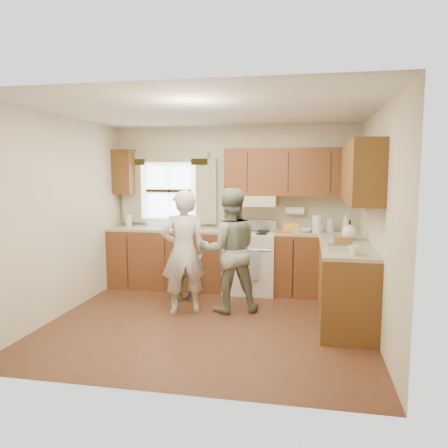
% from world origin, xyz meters
% --- Properties ---
extents(room, '(3.80, 3.80, 3.80)m').
position_xyz_m(room, '(0.00, 0.00, 1.25)').
color(room, '#472616').
rests_on(room, ground).
extents(kitchen_fixtures, '(3.80, 2.25, 2.15)m').
position_xyz_m(kitchen_fixtures, '(0.62, 1.08, 0.84)').
color(kitchen_fixtures, '#421F0E').
rests_on(kitchen_fixtures, ground).
extents(stove, '(0.76, 0.67, 1.07)m').
position_xyz_m(stove, '(0.30, 1.44, 0.47)').
color(stove, silver).
rests_on(stove, ground).
extents(woman_left, '(0.68, 0.59, 1.59)m').
position_xyz_m(woman_left, '(-0.40, 0.27, 0.79)').
color(woman_left, beige).
rests_on(woman_left, ground).
extents(woman_right, '(0.94, 0.83, 1.60)m').
position_xyz_m(woman_right, '(0.16, 0.47, 0.80)').
color(woman_right, '#284229').
rests_on(woman_right, ground).
extents(child, '(0.54, 0.40, 0.86)m').
position_xyz_m(child, '(-0.53, 0.79, 0.43)').
color(child, slate).
rests_on(child, ground).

